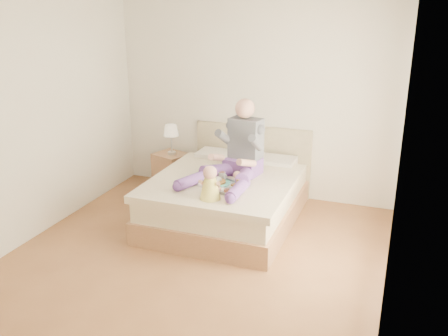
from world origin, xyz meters
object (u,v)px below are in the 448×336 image
(nightstand, at_px, (171,171))
(tray, at_px, (224,184))
(bed, at_px, (229,195))
(baby, at_px, (210,185))
(adult, at_px, (237,155))

(nightstand, xyz_separation_m, tray, (1.27, -1.16, 0.37))
(bed, relative_size, baby, 5.69)
(adult, distance_m, tray, 0.46)
(bed, distance_m, baby, 0.95)
(adult, bearing_deg, tray, -85.43)
(tray, bearing_deg, baby, -68.74)
(nightstand, height_order, adult, adult)
(adult, bearing_deg, bed, 161.16)
(bed, xyz_separation_m, nightstand, (-1.17, 0.71, -0.05))
(nightstand, height_order, baby, baby)
(tray, bearing_deg, bed, 125.76)
(baby, bearing_deg, adult, 81.16)
(adult, xyz_separation_m, baby, (-0.05, -0.76, -0.13))
(bed, bearing_deg, tray, -77.73)
(nightstand, distance_m, baby, 2.05)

